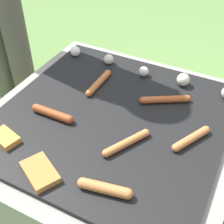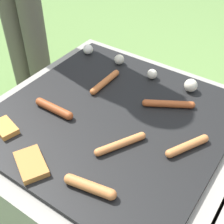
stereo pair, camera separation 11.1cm
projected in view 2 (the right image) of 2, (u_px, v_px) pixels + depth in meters
name	position (u px, v px, depth m)	size (l,w,h in m)	color
ground_plane	(112.00, 185.00, 1.39)	(14.00, 14.00, 0.00)	#608442
grill	(112.00, 155.00, 1.26)	(0.89, 0.89, 0.41)	gray
sausage_back_left	(168.00, 104.00, 1.15)	(0.17, 0.11, 0.03)	#A34C23
sausage_back_right	(54.00, 109.00, 1.13)	(0.17, 0.03, 0.03)	#93421E
sausage_front_center	(187.00, 146.00, 0.99)	(0.09, 0.15, 0.03)	#C6753D
sausage_front_right	(105.00, 82.00, 1.26)	(0.03, 0.19, 0.03)	#B7602D
sausage_front_left	(121.00, 144.00, 1.00)	(0.10, 0.17, 0.03)	#C6753D
sausage_mid_left	(90.00, 187.00, 0.87)	(0.16, 0.06, 0.03)	#C6753D
bread_slice_left	(31.00, 164.00, 0.94)	(0.15, 0.13, 0.02)	#B27033
bread_slice_right	(5.00, 128.00, 1.06)	(0.11, 0.08, 0.02)	#D18438
mushroom_row	(159.00, 75.00, 1.28)	(0.73, 0.06, 0.05)	silver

